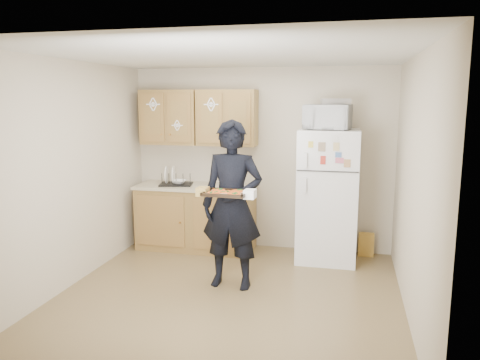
% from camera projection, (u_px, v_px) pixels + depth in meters
% --- Properties ---
extents(floor, '(3.60, 3.60, 0.00)m').
position_uv_depth(floor, '(229.00, 296.00, 4.99)').
color(floor, brown).
rests_on(floor, ground).
extents(ceiling, '(3.60, 3.60, 0.00)m').
position_uv_depth(ceiling, '(227.00, 55.00, 4.56)').
color(ceiling, silver).
rests_on(ceiling, wall_back).
extents(wall_back, '(3.60, 0.04, 2.50)m').
position_uv_depth(wall_back, '(261.00, 159.00, 6.50)').
color(wall_back, beige).
rests_on(wall_back, floor).
extents(wall_front, '(3.60, 0.04, 2.50)m').
position_uv_depth(wall_front, '(158.00, 227.00, 3.05)').
color(wall_front, beige).
rests_on(wall_front, floor).
extents(wall_left, '(0.04, 3.60, 2.50)m').
position_uv_depth(wall_left, '(71.00, 175.00, 5.18)').
color(wall_left, beige).
rests_on(wall_left, floor).
extents(wall_right, '(0.04, 3.60, 2.50)m').
position_uv_depth(wall_right, '(414.00, 188.00, 4.37)').
color(wall_right, beige).
rests_on(wall_right, floor).
extents(refrigerator, '(0.75, 0.70, 1.70)m').
position_uv_depth(refrigerator, '(328.00, 196.00, 6.00)').
color(refrigerator, white).
rests_on(refrigerator, floor).
extents(base_cabinet, '(1.60, 0.60, 0.86)m').
position_uv_depth(base_cabinet, '(196.00, 218.00, 6.53)').
color(base_cabinet, brown).
rests_on(base_cabinet, floor).
extents(countertop, '(1.64, 0.64, 0.04)m').
position_uv_depth(countertop, '(196.00, 187.00, 6.45)').
color(countertop, '#BBB48F').
rests_on(countertop, base_cabinet).
extents(upper_cab_left, '(0.80, 0.33, 0.75)m').
position_uv_depth(upper_cab_left, '(170.00, 117.00, 6.51)').
color(upper_cab_left, brown).
rests_on(upper_cab_left, wall_back).
extents(upper_cab_right, '(0.80, 0.33, 0.75)m').
position_uv_depth(upper_cab_right, '(227.00, 118.00, 6.32)').
color(upper_cab_right, brown).
rests_on(upper_cab_right, wall_back).
extents(cereal_box, '(0.20, 0.07, 0.32)m').
position_uv_depth(cereal_box, '(366.00, 245.00, 6.24)').
color(cereal_box, '#E9C652').
rests_on(cereal_box, floor).
extents(person, '(0.69, 0.47, 1.86)m').
position_uv_depth(person, '(232.00, 205.00, 5.12)').
color(person, black).
rests_on(person, floor).
extents(baking_tray, '(0.46, 0.34, 0.04)m').
position_uv_depth(baking_tray, '(226.00, 194.00, 4.80)').
color(baking_tray, black).
rests_on(baking_tray, person).
extents(pizza_front_left, '(0.15, 0.15, 0.02)m').
position_uv_depth(pizza_front_left, '(214.00, 193.00, 4.75)').
color(pizza_front_left, orange).
rests_on(pizza_front_left, baking_tray).
extents(pizza_front_right, '(0.15, 0.15, 0.02)m').
position_uv_depth(pizza_front_right, '(234.00, 194.00, 4.70)').
color(pizza_front_right, orange).
rests_on(pizza_front_right, baking_tray).
extents(pizza_back_left, '(0.15, 0.15, 0.02)m').
position_uv_depth(pizza_back_left, '(219.00, 190.00, 4.90)').
color(pizza_back_left, orange).
rests_on(pizza_back_left, baking_tray).
extents(pizza_back_right, '(0.15, 0.15, 0.02)m').
position_uv_depth(pizza_back_right, '(238.00, 191.00, 4.84)').
color(pizza_back_right, orange).
rests_on(pizza_back_right, baking_tray).
extents(pizza_center, '(0.15, 0.15, 0.02)m').
position_uv_depth(pizza_center, '(226.00, 192.00, 4.80)').
color(pizza_center, orange).
rests_on(pizza_center, baking_tray).
extents(microwave, '(0.61, 0.46, 0.31)m').
position_uv_depth(microwave, '(327.00, 117.00, 5.79)').
color(microwave, white).
rests_on(microwave, refrigerator).
extents(foil_pan, '(0.39, 0.30, 0.07)m').
position_uv_depth(foil_pan, '(335.00, 101.00, 5.77)').
color(foil_pan, silver).
rests_on(foil_pan, microwave).
extents(dish_rack, '(0.49, 0.41, 0.17)m').
position_uv_depth(dish_rack, '(176.00, 179.00, 6.48)').
color(dish_rack, black).
rests_on(dish_rack, countertop).
extents(bowl, '(0.22, 0.22, 0.05)m').
position_uv_depth(bowl, '(179.00, 182.00, 6.47)').
color(bowl, white).
rests_on(bowl, dish_rack).
extents(soap_bottle, '(0.12, 0.12, 0.21)m').
position_uv_depth(soap_bottle, '(240.00, 181.00, 6.20)').
color(soap_bottle, white).
rests_on(soap_bottle, countertop).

